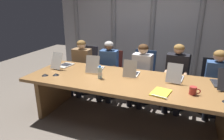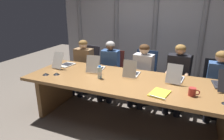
# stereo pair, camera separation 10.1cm
# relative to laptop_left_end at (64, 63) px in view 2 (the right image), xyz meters

# --- Properties ---
(ground_plane) EXTENTS (10.09, 10.09, 0.00)m
(ground_plane) POSITION_rel_laptop_left_end_xyz_m (1.36, -0.21, -0.80)
(ground_plane) COLOR #6B6056
(conference_table) EXTENTS (3.33, 1.14, 0.74)m
(conference_table) POSITION_rel_laptop_left_end_xyz_m (1.36, -0.21, -0.21)
(conference_table) COLOR olive
(conference_table) RESTS_ON ground_plane
(curtain_backdrop) EXTENTS (5.04, 0.17, 2.72)m
(curtain_backdrop) POSITION_rel_laptop_left_end_xyz_m (1.36, 1.89, 0.56)
(curtain_backdrop) COLOR #9999A0
(curtain_backdrop) RESTS_ON ground_plane
(laptop_left_end) EXTENTS (0.27, 0.47, 0.30)m
(laptop_left_end) POSITION_rel_laptop_left_end_xyz_m (0.00, 0.00, 0.00)
(laptop_left_end) COLOR beige
(laptop_left_end) RESTS_ON conference_table
(laptop_left_mid) EXTENTS (0.29, 0.44, 0.30)m
(laptop_left_mid) POSITION_rel_laptop_left_end_xyz_m (0.67, 0.02, 0.00)
(laptop_left_mid) COLOR beige
(laptop_left_mid) RESTS_ON conference_table
(laptop_center) EXTENTS (0.22, 0.37, 0.29)m
(laptop_center) POSITION_rel_laptop_left_end_xyz_m (1.35, 0.00, -0.00)
(laptop_center) COLOR beige
(laptop_center) RESTS_ON conference_table
(laptop_right_mid) EXTENTS (0.26, 0.43, 0.30)m
(laptop_right_mid) POSITION_rel_laptop_left_end_xyz_m (2.04, 0.04, 0.00)
(laptop_right_mid) COLOR #BCBCC1
(laptop_right_mid) RESTS_ON conference_table
(laptop_right_end) EXTENTS (0.29, 0.48, 0.30)m
(laptop_right_end) POSITION_rel_laptop_left_end_xyz_m (2.70, 0.04, -0.00)
(laptop_right_end) COLOR #2D2D33
(laptop_right_end) RESTS_ON conference_table
(office_chair_left_end) EXTENTS (0.60, 0.61, 0.98)m
(office_chair_left_end) POSITION_rel_laptop_left_end_xyz_m (0.08, 0.73, -0.43)
(office_chair_left_end) COLOR #2D2D38
(office_chair_left_end) RESTS_ON ground_plane
(office_chair_left_mid) EXTENTS (0.60, 0.60, 0.93)m
(office_chair_left_mid) POSITION_rel_laptop_left_end_xyz_m (0.68, 0.73, -0.45)
(office_chair_left_mid) COLOR #511E19
(office_chair_left_mid) RESTS_ON ground_plane
(office_chair_center) EXTENTS (0.60, 0.60, 0.99)m
(office_chair_center) POSITION_rel_laptop_left_end_xyz_m (1.38, 0.73, -0.43)
(office_chair_center) COLOR navy
(office_chair_center) RESTS_ON ground_plane
(office_chair_right_mid) EXTENTS (0.60, 0.61, 0.98)m
(office_chair_right_mid) POSITION_rel_laptop_left_end_xyz_m (2.02, 0.73, -0.43)
(office_chair_right_mid) COLOR black
(office_chair_right_mid) RESTS_ON ground_plane
(office_chair_right_end) EXTENTS (0.60, 0.60, 0.94)m
(office_chair_right_end) POSITION_rel_laptop_left_end_xyz_m (2.70, 0.73, -0.44)
(office_chair_right_end) COLOR black
(office_chair_right_end) RESTS_ON ground_plane
(person_left_end) EXTENTS (0.40, 0.55, 1.15)m
(person_left_end) POSITION_rel_laptop_left_end_xyz_m (0.05, 0.57, -0.15)
(person_left_end) COLOR olive
(person_left_end) RESTS_ON ground_plane
(person_left_mid) EXTENTS (0.39, 0.56, 1.16)m
(person_left_mid) POSITION_rel_laptop_left_end_xyz_m (0.69, 0.57, -0.14)
(person_left_mid) COLOR #335184
(person_left_mid) RESTS_ON ground_plane
(person_center) EXTENTS (0.42, 0.57, 1.16)m
(person_center) POSITION_rel_laptop_left_end_xyz_m (1.38, 0.57, -0.14)
(person_center) COLOR silver
(person_center) RESTS_ON ground_plane
(person_right_mid) EXTENTS (0.42, 0.56, 1.20)m
(person_right_mid) POSITION_rel_laptop_left_end_xyz_m (2.03, 0.57, -0.12)
(person_right_mid) COLOR black
(person_right_mid) RESTS_ON ground_plane
(person_right_end) EXTENTS (0.38, 0.55, 1.15)m
(person_right_end) POSITION_rel_laptop_left_end_xyz_m (2.70, 0.57, -0.14)
(person_right_end) COLOR #335184
(person_right_end) RESTS_ON ground_plane
(water_bottle_primary) EXTENTS (0.07, 0.07, 0.21)m
(water_bottle_primary) POSITION_rel_laptop_left_end_xyz_m (0.91, -0.30, 0.04)
(water_bottle_primary) COLOR silver
(water_bottle_primary) RESTS_ON conference_table
(coffee_mug_near) EXTENTS (0.14, 0.09, 0.11)m
(coffee_mug_near) POSITION_rel_laptop_left_end_xyz_m (2.30, -0.40, -0.00)
(coffee_mug_near) COLOR #B2332D
(coffee_mug_near) RESTS_ON conference_table
(conference_mic_middle) EXTENTS (0.11, 0.11, 0.03)m
(conference_mic_middle) POSITION_rel_laptop_left_end_xyz_m (0.16, -0.43, -0.04)
(conference_mic_middle) COLOR black
(conference_mic_middle) RESTS_ON conference_table
(conference_mic_right_side) EXTENTS (0.11, 0.11, 0.03)m
(conference_mic_right_side) POSITION_rel_laptop_left_end_xyz_m (0.00, -0.51, -0.04)
(conference_mic_right_side) COLOR black
(conference_mic_right_side) RESTS_ON conference_table
(spiral_notepad) EXTENTS (0.28, 0.34, 0.03)m
(spiral_notepad) POSITION_rel_laptop_left_end_xyz_m (1.90, -0.52, -0.05)
(spiral_notepad) COLOR yellow
(spiral_notepad) RESTS_ON conference_table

